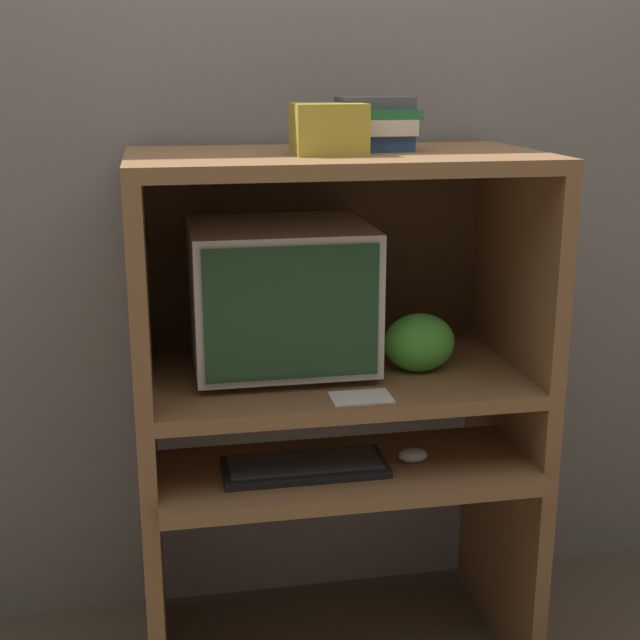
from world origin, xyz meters
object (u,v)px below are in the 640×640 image
object	(u,v)px
crt_monitor	(280,295)
keyboard	(305,467)
snack_bag	(419,343)
storage_box	(329,129)
mouse	(413,455)
book_stack	(371,124)

from	to	relation	value
crt_monitor	keyboard	bearing A→B (deg)	-82.83
snack_bag	storage_box	xyz separation A→B (m)	(-0.24, -0.01, 0.54)
mouse	crt_monitor	bearing A→B (deg)	146.18
snack_bag	book_stack	xyz separation A→B (m)	(-0.12, 0.07, 0.54)
keyboard	storage_box	distance (m)	0.81
crt_monitor	snack_bag	bearing A→B (deg)	-14.95
book_stack	mouse	bearing A→B (deg)	-67.34
keyboard	book_stack	size ratio (longest dim) A/B	1.88
mouse	snack_bag	xyz separation A→B (m)	(0.04, 0.11, 0.26)
crt_monitor	snack_bag	world-z (taller)	crt_monitor
book_stack	storage_box	xyz separation A→B (m)	(-0.12, -0.08, -0.00)
keyboard	mouse	bearing A→B (deg)	1.22
book_stack	storage_box	bearing A→B (deg)	-146.38
mouse	snack_bag	size ratio (longest dim) A/B	0.41
crt_monitor	mouse	bearing A→B (deg)	-33.82
crt_monitor	storage_box	size ratio (longest dim) A/B	2.70
snack_bag	book_stack	size ratio (longest dim) A/B	0.86
mouse	book_stack	distance (m)	0.83
mouse	storage_box	xyz separation A→B (m)	(-0.20, 0.10, 0.80)
snack_bag	crt_monitor	bearing A→B (deg)	165.05
crt_monitor	snack_bag	xyz separation A→B (m)	(0.34, -0.09, -0.12)
storage_box	crt_monitor	bearing A→B (deg)	135.72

